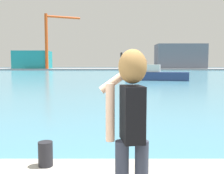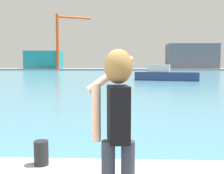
{
  "view_description": "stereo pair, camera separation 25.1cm",
  "coord_description": "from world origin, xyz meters",
  "views": [
    {
      "loc": [
        0.9,
        -2.35,
        2.18
      ],
      "look_at": [
        0.89,
        3.9,
        1.63
      ],
      "focal_mm": 42.65,
      "sensor_mm": 36.0,
      "label": 1
    },
    {
      "loc": [
        1.15,
        -2.34,
        2.18
      ],
      "look_at": [
        0.89,
        3.9,
        1.63
      ],
      "focal_mm": 42.65,
      "sensor_mm": 36.0,
      "label": 2
    }
  ],
  "objects": [
    {
      "name": "person_photographer",
      "position": [
        1.09,
        0.28,
        1.65
      ],
      "size": [
        0.53,
        0.55,
        1.74
      ],
      "rotation": [
        0.0,
        0.0,
        1.72
      ],
      "color": "#2D3342",
      "rests_on": "quay_promenade"
    },
    {
      "name": "warehouse_right",
      "position": [
        24.78,
        91.31,
        4.7
      ],
      "size": [
        16.85,
        8.34,
        8.4
      ],
      "primitive_type": "cube",
      "color": "slate",
      "rests_on": "far_shore_dock"
    },
    {
      "name": "boat_moored",
      "position": [
        6.52,
        32.04,
        0.76
      ],
      "size": [
        8.2,
        3.73,
        2.05
      ],
      "rotation": [
        0.0,
        0.0,
        -0.24
      ],
      "color": "navy",
      "rests_on": "harbor_water"
    },
    {
      "name": "warehouse_left",
      "position": [
        -26.32,
        89.08,
        3.47
      ],
      "size": [
        11.58,
        8.69,
        5.95
      ],
      "primitive_type": "cube",
      "color": "teal",
      "rests_on": "far_shore_dock"
    },
    {
      "name": "harbor_water",
      "position": [
        0.0,
        52.0,
        0.01
      ],
      "size": [
        140.0,
        100.0,
        0.02
      ],
      "primitive_type": "cube",
      "color": "teal",
      "rests_on": "ground_plane"
    },
    {
      "name": "port_crane",
      "position": [
        -19.06,
        84.89,
        11.23
      ],
      "size": [
        11.01,
        5.16,
        17.65
      ],
      "color": "#D84C19",
      "rests_on": "far_shore_dock"
    },
    {
      "name": "harbor_bollard",
      "position": [
        -0.14,
        1.69,
        0.78
      ],
      "size": [
        0.23,
        0.23,
        0.39
      ],
      "primitive_type": "cylinder",
      "color": "black",
      "rests_on": "quay_promenade"
    },
    {
      "name": "far_shore_dock",
      "position": [
        0.0,
        92.0,
        0.25
      ],
      "size": [
        140.0,
        20.0,
        0.49
      ],
      "primitive_type": "cube",
      "color": "gray",
      "rests_on": "ground_plane"
    },
    {
      "name": "ground_plane",
      "position": [
        0.0,
        50.0,
        0.0
      ],
      "size": [
        220.0,
        220.0,
        0.0
      ],
      "primitive_type": "plane",
      "color": "#334751"
    }
  ]
}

